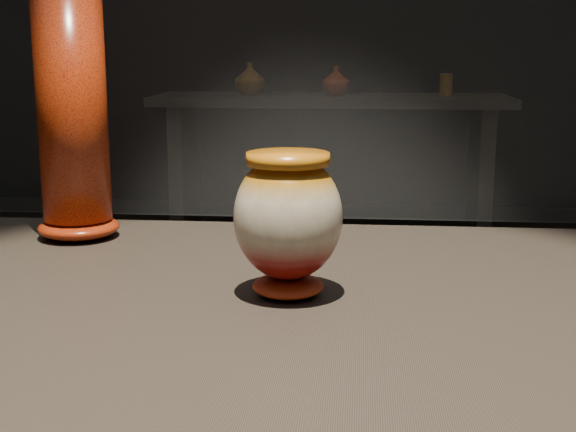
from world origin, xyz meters
name	(u,v)px	position (x,y,z in m)	size (l,w,h in m)	color
main_vase	(288,219)	(0.06, 0.01, 1.00)	(0.16, 0.16, 0.18)	maroon
tall_vase	(72,114)	(-0.30, 0.27, 1.09)	(0.14, 0.14, 0.40)	#B83D0C
back_shelf	(330,142)	(-0.03, 3.64, 0.64)	(2.00, 0.60, 0.90)	black
back_vase_left	(250,79)	(-0.49, 3.64, 0.99)	(0.17, 0.17, 0.18)	#915C15
back_vase_mid	(336,81)	(-0.01, 3.65, 0.98)	(0.16, 0.16, 0.16)	maroon
back_vase_right	(446,85)	(0.61, 3.64, 0.96)	(0.07, 0.07, 0.12)	#915C15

